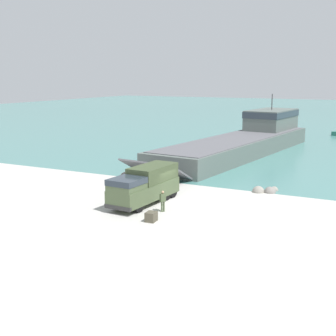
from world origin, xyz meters
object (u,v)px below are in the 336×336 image
object	(u,v)px
landing_craft	(247,139)
military_truck	(144,185)
soldier_on_ramp	(163,200)
cargo_crate	(151,217)

from	to	relation	value
landing_craft	military_truck	xyz separation A→B (m)	(0.70, -29.74, -0.28)
landing_craft	soldier_on_ramp	world-z (taller)	landing_craft
soldier_on_ramp	military_truck	bearing A→B (deg)	-175.90
soldier_on_ramp	cargo_crate	bearing A→B (deg)	-47.11
landing_craft	military_truck	size ratio (longest dim) A/B	5.06
military_truck	landing_craft	bearing A→B (deg)	-175.08
cargo_crate	military_truck	bearing A→B (deg)	125.27
soldier_on_ramp	landing_craft	bearing A→B (deg)	129.95
soldier_on_ramp	cargo_crate	world-z (taller)	soldier_on_ramp
landing_craft	soldier_on_ramp	distance (m)	31.32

